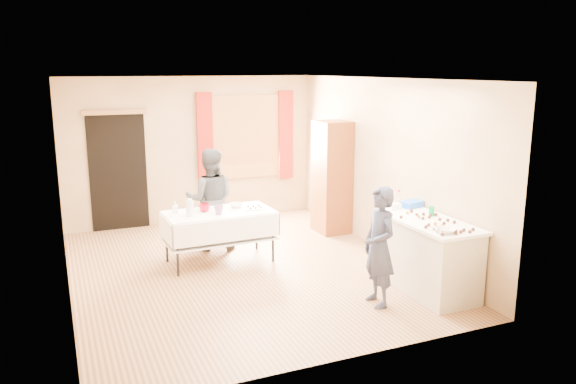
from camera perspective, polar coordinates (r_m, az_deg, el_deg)
name	(u,v)px	position (r m, az deg, el deg)	size (l,w,h in m)	color
floor	(242,269)	(7.93, -4.67, -7.84)	(4.50, 5.50, 0.02)	#9E7047
ceiling	(239,78)	(7.43, -5.04, 11.46)	(4.50, 5.50, 0.02)	white
wall_back	(192,150)	(10.20, -9.71, 4.21)	(4.50, 0.02, 2.60)	tan
wall_front	(336,231)	(5.09, 4.93, -3.98)	(4.50, 0.02, 2.60)	tan
wall_left	(60,191)	(7.21, -22.16, 0.05)	(0.02, 5.50, 2.60)	tan
wall_right	(384,166)	(8.53, 9.74, 2.61)	(0.02, 5.50, 2.60)	tan
window_frame	(246,137)	(10.40, -4.32, 5.63)	(1.32, 0.06, 1.52)	olive
window_pane	(246,137)	(10.39, -4.29, 5.62)	(1.20, 0.02, 1.40)	white
curtain_left	(205,139)	(10.14, -8.42, 5.35)	(0.28, 0.06, 1.65)	maroon
curtain_right	(286,135)	(10.63, -0.22, 5.81)	(0.28, 0.06, 1.65)	maroon
doorway	(118,172)	(10.00, -16.87, 1.95)	(0.95, 0.04, 2.00)	black
door_lintel	(114,112)	(9.85, -17.23, 7.76)	(1.05, 0.06, 0.08)	olive
cabinet	(332,177)	(9.46, 4.47, 1.52)	(0.50, 0.60, 1.89)	brown
counter	(427,255)	(7.25, 13.90, -6.28)	(0.69, 1.45, 0.91)	beige
party_table	(220,232)	(8.10, -6.97, -4.06)	(1.58, 0.85, 0.75)	black
chair	(214,226)	(8.99, -7.56, -3.44)	(0.48, 0.48, 0.96)	black
girl	(379,247)	(6.62, 9.27, -5.51)	(0.36, 0.53, 1.42)	#222742
woman	(210,200)	(8.62, -7.88, -0.76)	(0.90, 0.79, 1.56)	black
soda_can	(431,211)	(7.31, 14.36, -1.89)	(0.07, 0.07, 0.12)	#049842
mixing_bowl	(445,230)	(6.62, 15.62, -3.78)	(0.30, 0.30, 0.06)	white
foam_block	(395,206)	(7.55, 10.82, -1.44)	(0.15, 0.10, 0.08)	white
blue_basket	(412,204)	(7.72, 12.44, -1.20)	(0.30, 0.20, 0.08)	blue
pitcher	(190,208)	(7.79, -9.94, -1.65)	(0.11, 0.11, 0.22)	silver
cup_red	(204,208)	(8.01, -8.49, -1.59)	(0.15, 0.15, 0.11)	#B10722
cup_rainbow	(219,210)	(7.82, -7.06, -1.86)	(0.16, 0.16, 0.12)	red
small_bowl	(236,205)	(8.22, -5.26, -1.34)	(0.23, 0.23, 0.06)	white
pastry_tray	(255,209)	(8.09, -3.42, -1.69)	(0.28, 0.20, 0.02)	white
bottle	(175,207)	(8.00, -11.40, -1.54)	(0.09, 0.09, 0.17)	white
cake_balls	(436,222)	(6.98, 14.77, -2.94)	(0.52, 1.13, 0.04)	#3F2314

